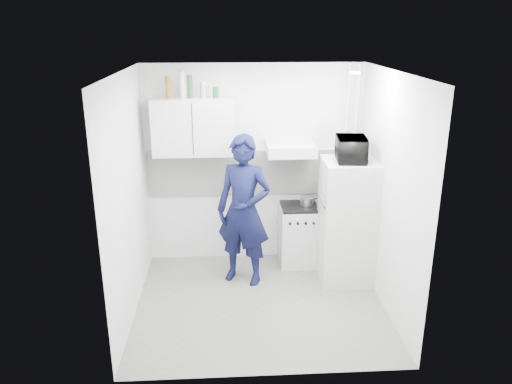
{
  "coord_description": "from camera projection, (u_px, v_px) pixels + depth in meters",
  "views": [
    {
      "loc": [
        -0.35,
        -5.02,
        3.06
      ],
      "look_at": [
        -0.03,
        0.3,
        1.25
      ],
      "focal_mm": 35.0,
      "sensor_mm": 36.0,
      "label": 1
    }
  ],
  "objects": [
    {
      "name": "ceiling_spot_fixture",
      "position": [
        355.0,
        73.0,
        5.17
      ],
      "size": [
        0.1,
        0.1,
        0.02
      ],
      "primitive_type": "cylinder",
      "color": "white",
      "rests_on": "ceiling"
    },
    {
      "name": "bottle_b",
      "position": [
        168.0,
        87.0,
        5.95
      ],
      "size": [
        0.07,
        0.07,
        0.26
      ],
      "primitive_type": "cylinder",
      "color": "brown",
      "rests_on": "upper_cabinet"
    },
    {
      "name": "bottle_d",
      "position": [
        190.0,
        87.0,
        5.96
      ],
      "size": [
        0.06,
        0.06,
        0.27
      ],
      "primitive_type": "cylinder",
      "color": "#144C1E",
      "rests_on": "upper_cabinet"
    },
    {
      "name": "person",
      "position": [
        244.0,
        211.0,
        5.97
      ],
      "size": [
        0.79,
        0.67,
        1.85
      ],
      "primitive_type": "imported",
      "rotation": [
        0.0,
        0.0,
        -0.41
      ],
      "color": "black",
      "rests_on": "floor"
    },
    {
      "name": "ceiling",
      "position": [
        261.0,
        72.0,
        4.91
      ],
      "size": [
        2.8,
        2.8,
        0.0
      ],
      "primitive_type": "plane",
      "color": "white",
      "rests_on": "wall_back"
    },
    {
      "name": "floor",
      "position": [
        260.0,
        303.0,
        5.74
      ],
      "size": [
        2.8,
        2.8,
        0.0
      ],
      "primitive_type": "plane",
      "color": "slate",
      "rests_on": "ground"
    },
    {
      "name": "canister_b",
      "position": [
        216.0,
        92.0,
        6.0
      ],
      "size": [
        0.07,
        0.07,
        0.14
      ],
      "primitive_type": "cylinder",
      "color": "#144C1E",
      "rests_on": "upper_cabinet"
    },
    {
      "name": "range_hood",
      "position": [
        291.0,
        149.0,
        6.21
      ],
      "size": [
        0.6,
        0.5,
        0.14
      ],
      "primitive_type": "cube",
      "color": "silver",
      "rests_on": "wall_back"
    },
    {
      "name": "upper_cabinet",
      "position": [
        193.0,
        127.0,
        6.12
      ],
      "size": [
        1.0,
        0.35,
        0.7
      ],
      "primitive_type": "cube",
      "color": "silver",
      "rests_on": "wall_back"
    },
    {
      "name": "saucepan",
      "position": [
        307.0,
        201.0,
        6.48
      ],
      "size": [
        0.18,
        0.18,
        0.1
      ],
      "primitive_type": "cylinder",
      "color": "silver",
      "rests_on": "stove_top"
    },
    {
      "name": "wall_back",
      "position": [
        254.0,
        165.0,
        6.51
      ],
      "size": [
        2.8,
        0.0,
        2.8
      ],
      "primitive_type": "plane",
      "rotation": [
        1.57,
        0.0,
        0.0
      ],
      "color": "silver",
      "rests_on": "floor"
    },
    {
      "name": "pipe_a",
      "position": [
        353.0,
        165.0,
        6.51
      ],
      "size": [
        0.05,
        0.05,
        2.6
      ],
      "primitive_type": "cylinder",
      "color": "silver",
      "rests_on": "floor"
    },
    {
      "name": "bottle_c",
      "position": [
        182.0,
        85.0,
        5.95
      ],
      "size": [
        0.08,
        0.08,
        0.32
      ],
      "primitive_type": "cylinder",
      "color": "#B2B7BC",
      "rests_on": "upper_cabinet"
    },
    {
      "name": "stove",
      "position": [
        298.0,
        235.0,
        6.6
      ],
      "size": [
        0.49,
        0.49,
        0.79
      ],
      "primitive_type": "cube",
      "color": "silver",
      "rests_on": "floor"
    },
    {
      "name": "fridge",
      "position": [
        347.0,
        221.0,
        6.07
      ],
      "size": [
        0.65,
        0.65,
        1.53
      ],
      "primitive_type": "cube",
      "rotation": [
        0.0,
        0.0,
        -0.02
      ],
      "color": "silver",
      "rests_on": "floor"
    },
    {
      "name": "wall_left",
      "position": [
        128.0,
        199.0,
        5.24
      ],
      "size": [
        0.0,
        2.6,
        2.6
      ],
      "primitive_type": "plane",
      "rotation": [
        1.57,
        0.0,
        1.57
      ],
      "color": "silver",
      "rests_on": "floor"
    },
    {
      "name": "backsplash",
      "position": [
        254.0,
        173.0,
        6.53
      ],
      "size": [
        2.74,
        0.03,
        0.6
      ],
      "primitive_type": "cube",
      "color": "white",
      "rests_on": "wall_back"
    },
    {
      "name": "wall_right",
      "position": [
        389.0,
        194.0,
        5.41
      ],
      "size": [
        0.0,
        2.6,
        2.6
      ],
      "primitive_type": "plane",
      "rotation": [
        1.57,
        0.0,
        -1.57
      ],
      "color": "silver",
      "rests_on": "floor"
    },
    {
      "name": "microwave",
      "position": [
        352.0,
        149.0,
        5.78
      ],
      "size": [
        0.53,
        0.39,
        0.28
      ],
      "primitive_type": "imported",
      "rotation": [
        0.0,
        0.0,
        1.46
      ],
      "color": "black",
      "rests_on": "fridge"
    },
    {
      "name": "stove_top",
      "position": [
        299.0,
        207.0,
        6.47
      ],
      "size": [
        0.47,
        0.47,
        0.03
      ],
      "primitive_type": "cube",
      "color": "black",
      "rests_on": "stove"
    },
    {
      "name": "pipe_b",
      "position": [
        344.0,
        165.0,
        6.5
      ],
      "size": [
        0.04,
        0.04,
        2.6
      ],
      "primitive_type": "cylinder",
      "color": "silver",
      "rests_on": "floor"
    },
    {
      "name": "canister_a",
      "position": [
        203.0,
        90.0,
        5.99
      ],
      "size": [
        0.08,
        0.08,
        0.2
      ],
      "primitive_type": "cylinder",
      "color": "silver",
      "rests_on": "upper_cabinet"
    }
  ]
}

